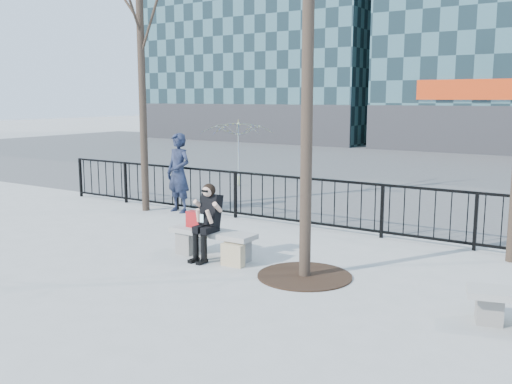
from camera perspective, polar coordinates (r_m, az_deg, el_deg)
The scene contains 11 objects.
ground at distance 10.23m, azimuth -4.35°, elevation -6.51°, with size 120.00×120.00×0.00m, color #969792.
street_surface at distance 23.75m, azimuth 18.11°, elevation 2.19°, with size 60.00×23.00×0.01m, color #474747.
railing at distance 12.56m, azimuth 3.92°, elevation -0.92°, with size 14.00×0.06×1.10m.
tree_left at distance 14.49m, azimuth -11.56°, elevation 17.41°, with size 2.80×2.80×6.50m.
tree_grate at distance 9.16m, azimuth 4.88°, elevation -8.35°, with size 1.50×1.50×0.02m, color black.
bench_main at distance 10.15m, azimuth -4.37°, elevation -4.88°, with size 1.65×0.46×0.49m.
seated_woman at distance 9.94m, azimuth -4.95°, elevation -3.00°, with size 0.50×0.64×1.34m.
handbag at distance 10.32m, azimuth -6.07°, elevation -2.75°, with size 0.35×0.17×0.29m, color #A71418.
shopping_bag at distance 9.63m, azimuth -2.34°, elevation -6.33°, with size 0.40×0.15×0.38m, color #CEB692.
standing_man at distance 14.12m, azimuth -7.76°, elevation 1.91°, with size 0.71×0.47×1.95m, color black.
vendor_umbrella at distance 18.04m, azimuth -1.87°, elevation 3.89°, with size 2.32×2.37×2.13m, color yellow.
Camera 1 is at (5.97, -7.81, 2.80)m, focal length 40.00 mm.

